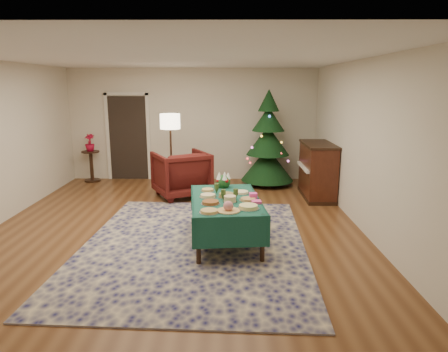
{
  "coord_description": "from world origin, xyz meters",
  "views": [
    {
      "loc": [
        0.83,
        -6.27,
        2.28
      ],
      "look_at": [
        0.78,
        0.06,
        0.84
      ],
      "focal_mm": 32.0,
      "sensor_mm": 36.0,
      "label": 1
    }
  ],
  "objects_px": {
    "christmas_tree": "(268,143)",
    "side_table": "(92,167)",
    "buffet_table": "(225,207)",
    "potted_plant": "(90,146)",
    "piano": "(317,171)",
    "gift_box": "(253,196)",
    "floor_lamp": "(170,126)",
    "armchair": "(181,172)"
  },
  "relations": [
    {
      "from": "side_table",
      "to": "floor_lamp",
      "type": "bearing_deg",
      "value": -28.94
    },
    {
      "from": "side_table",
      "to": "potted_plant",
      "type": "distance_m",
      "value": 0.5
    },
    {
      "from": "buffet_table",
      "to": "side_table",
      "type": "relative_size",
      "value": 2.41
    },
    {
      "from": "floor_lamp",
      "to": "side_table",
      "type": "relative_size",
      "value": 2.3
    },
    {
      "from": "buffet_table",
      "to": "floor_lamp",
      "type": "bearing_deg",
      "value": 113.42
    },
    {
      "from": "side_table",
      "to": "piano",
      "type": "height_order",
      "value": "piano"
    },
    {
      "from": "buffet_table",
      "to": "side_table",
      "type": "bearing_deg",
      "value": 130.38
    },
    {
      "from": "gift_box",
      "to": "christmas_tree",
      "type": "xyz_separation_m",
      "value": [
        0.56,
        3.57,
        0.28
      ]
    },
    {
      "from": "potted_plant",
      "to": "piano",
      "type": "relative_size",
      "value": 0.31
    },
    {
      "from": "armchair",
      "to": "floor_lamp",
      "type": "distance_m",
      "value": 0.97
    },
    {
      "from": "potted_plant",
      "to": "christmas_tree",
      "type": "bearing_deg",
      "value": -4.05
    },
    {
      "from": "potted_plant",
      "to": "christmas_tree",
      "type": "height_order",
      "value": "christmas_tree"
    },
    {
      "from": "christmas_tree",
      "to": "buffet_table",
      "type": "bearing_deg",
      "value": -105.25
    },
    {
      "from": "gift_box",
      "to": "piano",
      "type": "relative_size",
      "value": 0.08
    },
    {
      "from": "floor_lamp",
      "to": "christmas_tree",
      "type": "distance_m",
      "value": 2.34
    },
    {
      "from": "side_table",
      "to": "piano",
      "type": "distance_m",
      "value": 5.35
    },
    {
      "from": "floor_lamp",
      "to": "potted_plant",
      "type": "height_order",
      "value": "floor_lamp"
    },
    {
      "from": "buffet_table",
      "to": "christmas_tree",
      "type": "xyz_separation_m",
      "value": [
        0.97,
        3.55,
        0.46
      ]
    },
    {
      "from": "gift_box",
      "to": "potted_plant",
      "type": "height_order",
      "value": "potted_plant"
    },
    {
      "from": "christmas_tree",
      "to": "side_table",
      "type": "bearing_deg",
      "value": 175.95
    },
    {
      "from": "armchair",
      "to": "christmas_tree",
      "type": "bearing_deg",
      "value": -178.18
    },
    {
      "from": "side_table",
      "to": "armchair",
      "type": "bearing_deg",
      "value": -29.75
    },
    {
      "from": "buffet_table",
      "to": "christmas_tree",
      "type": "height_order",
      "value": "christmas_tree"
    },
    {
      "from": "buffet_table",
      "to": "potted_plant",
      "type": "bearing_deg",
      "value": 130.38
    },
    {
      "from": "christmas_tree",
      "to": "potted_plant",
      "type": "bearing_deg",
      "value": 175.95
    },
    {
      "from": "side_table",
      "to": "piano",
      "type": "relative_size",
      "value": 0.57
    },
    {
      "from": "buffet_table",
      "to": "piano",
      "type": "xyz_separation_m",
      "value": [
        1.9,
        2.47,
        0.02
      ]
    },
    {
      "from": "gift_box",
      "to": "side_table",
      "type": "distance_m",
      "value": 5.35
    },
    {
      "from": "gift_box",
      "to": "christmas_tree",
      "type": "bearing_deg",
      "value": 81.02
    },
    {
      "from": "christmas_tree",
      "to": "piano",
      "type": "bearing_deg",
      "value": -49.12
    },
    {
      "from": "buffet_table",
      "to": "armchair",
      "type": "xyz_separation_m",
      "value": [
        -0.93,
        2.51,
        -0.01
      ]
    },
    {
      "from": "buffet_table",
      "to": "piano",
      "type": "relative_size",
      "value": 1.36
    },
    {
      "from": "christmas_tree",
      "to": "piano",
      "type": "distance_m",
      "value": 1.49
    },
    {
      "from": "piano",
      "to": "christmas_tree",
      "type": "bearing_deg",
      "value": 130.88
    },
    {
      "from": "christmas_tree",
      "to": "armchair",
      "type": "bearing_deg",
      "value": -151.41
    },
    {
      "from": "gift_box",
      "to": "floor_lamp",
      "type": "height_order",
      "value": "floor_lamp"
    },
    {
      "from": "buffet_table",
      "to": "floor_lamp",
      "type": "relative_size",
      "value": 1.05
    },
    {
      "from": "armchair",
      "to": "floor_lamp",
      "type": "relative_size",
      "value": 0.61
    },
    {
      "from": "gift_box",
      "to": "piano",
      "type": "height_order",
      "value": "piano"
    },
    {
      "from": "floor_lamp",
      "to": "side_table",
      "type": "bearing_deg",
      "value": 151.06
    },
    {
      "from": "buffet_table",
      "to": "christmas_tree",
      "type": "distance_m",
      "value": 3.71
    },
    {
      "from": "gift_box",
      "to": "christmas_tree",
      "type": "relative_size",
      "value": 0.05
    }
  ]
}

